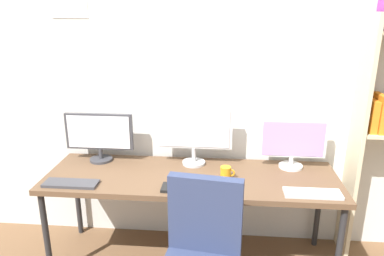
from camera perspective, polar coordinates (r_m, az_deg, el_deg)
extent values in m
cube|color=silver|center=(2.94, 0.64, 6.12)|extent=(4.55, 0.10, 2.60)
cube|color=brown|center=(2.73, -0.09, -7.75)|extent=(2.15, 0.68, 0.04)
cylinder|color=#262628|center=(2.93, -21.78, -15.43)|extent=(0.04, 0.04, 0.70)
cylinder|color=#262628|center=(2.77, 21.96, -17.54)|extent=(0.04, 0.04, 0.70)
cylinder|color=#262628|center=(3.38, -17.45, -10.27)|extent=(0.04, 0.04, 0.70)
cylinder|color=#262628|center=(3.25, 19.11, -11.71)|extent=(0.04, 0.04, 0.70)
cube|color=beige|center=(3.01, 24.20, -2.20)|extent=(0.03, 0.28, 1.89)
cube|color=orange|center=(2.98, 26.05, 1.89)|extent=(0.05, 0.22, 0.24)
cube|color=orange|center=(2.99, 27.13, 2.12)|extent=(0.04, 0.22, 0.27)
cube|color=navy|center=(2.22, 2.07, -13.30)|extent=(0.45, 0.13, 0.48)
cylinder|color=#38383D|center=(3.05, -13.99, -4.77)|extent=(0.18, 0.18, 0.02)
cylinder|color=#38383D|center=(3.04, -14.06, -3.90)|extent=(0.03, 0.03, 0.08)
cube|color=#38383D|center=(2.98, -14.30, -0.53)|extent=(0.54, 0.03, 0.29)
cube|color=white|center=(2.96, -14.40, -0.64)|extent=(0.50, 0.01, 0.26)
cylinder|color=silver|center=(2.90, 0.28, -5.43)|extent=(0.18, 0.18, 0.02)
cylinder|color=silver|center=(2.88, 0.28, -4.20)|extent=(0.03, 0.03, 0.11)
cube|color=silver|center=(2.81, 0.30, -0.01)|extent=(0.59, 0.03, 0.33)
cube|color=white|center=(2.79, 0.27, -0.12)|extent=(0.54, 0.01, 0.29)
cylinder|color=silver|center=(2.94, 15.13, -5.75)|extent=(0.18, 0.18, 0.02)
cylinder|color=silver|center=(2.93, 15.20, -4.97)|extent=(0.03, 0.03, 0.07)
cube|color=silver|center=(2.87, 15.48, -1.58)|extent=(0.50, 0.03, 0.30)
cube|color=#B28CE5|center=(2.85, 15.53, -1.69)|extent=(0.46, 0.01, 0.27)
cube|color=#38383D|center=(2.71, -18.38, -8.22)|extent=(0.38, 0.13, 0.02)
cube|color=black|center=(2.51, -0.57, -9.40)|extent=(0.36, 0.13, 0.02)
cube|color=silver|center=(2.57, 18.30, -9.68)|extent=(0.37, 0.13, 0.02)
ellipsoid|color=silver|center=(2.51, 4.77, -9.25)|extent=(0.06, 0.10, 0.03)
cylinder|color=orange|center=(2.66, 5.26, -6.95)|extent=(0.08, 0.08, 0.09)
torus|color=orange|center=(2.66, 6.13, -6.97)|extent=(0.06, 0.01, 0.06)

